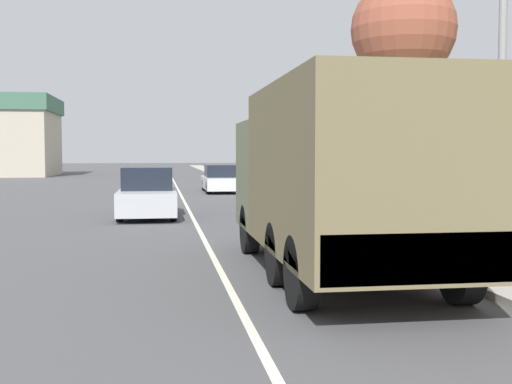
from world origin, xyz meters
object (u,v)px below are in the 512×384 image
military_truck (338,174)px  car_second_ahead (220,180)px  lamp_post (492,9)px  car_nearest_ahead (147,194)px

military_truck → car_second_ahead: bearing=89.5°
car_second_ahead → lamp_post: (2.40, -23.60, 3.87)m
car_nearest_ahead → lamp_post: 13.02m
military_truck → car_nearest_ahead: (-3.37, 10.74, -1.02)m
lamp_post → military_truck: bearing=176.1°
military_truck → car_second_ahead: military_truck is taller
car_second_ahead → military_truck: bearing=-90.5°
car_second_ahead → lamp_post: size_ratio=0.65×
military_truck → car_nearest_ahead: military_truck is taller
car_nearest_ahead → lamp_post: bearing=-61.2°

